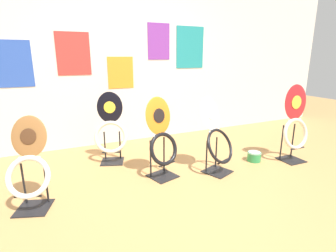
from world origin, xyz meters
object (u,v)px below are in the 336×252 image
toilet_seat_display_jazz_black (111,132)px  paint_can (254,156)px  toilet_seat_display_woodgrain (29,167)px  toilet_seat_display_orange_sun (162,139)px  toilet_seat_display_white_plain (216,138)px  toilet_seat_display_crimson_swirl (295,126)px

toilet_seat_display_jazz_black → paint_can: toilet_seat_display_jazz_black is taller
toilet_seat_display_woodgrain → toilet_seat_display_orange_sun: bearing=4.5°
toilet_seat_display_orange_sun → toilet_seat_display_white_plain: (0.63, -0.15, -0.02)m
paint_can → toilet_seat_display_woodgrain: bearing=-180.0°
toilet_seat_display_orange_sun → paint_can: (1.27, -0.10, -0.37)m
toilet_seat_display_jazz_black → toilet_seat_display_orange_sun: size_ratio=1.00×
toilet_seat_display_orange_sun → toilet_seat_display_white_plain: toilet_seat_display_orange_sun is taller
toilet_seat_display_jazz_black → toilet_seat_display_orange_sun: bearing=-57.4°
toilet_seat_display_jazz_black → paint_can: bearing=-24.0°
toilet_seat_display_woodgrain → toilet_seat_display_orange_sun: size_ratio=0.91×
toilet_seat_display_crimson_swirl → toilet_seat_display_woodgrain: (-3.03, 0.18, -0.08)m
toilet_seat_display_jazz_black → paint_can: size_ratio=5.12×
toilet_seat_display_jazz_black → toilet_seat_display_orange_sun: 0.77m
toilet_seat_display_white_plain → toilet_seat_display_jazz_black: bearing=142.6°
toilet_seat_display_woodgrain → toilet_seat_display_crimson_swirl: bearing=-3.5°
toilet_seat_display_white_plain → toilet_seat_display_crimson_swirl: bearing=-7.3°
toilet_seat_display_crimson_swirl → toilet_seat_display_orange_sun: 1.75m
toilet_seat_display_woodgrain → paint_can: toilet_seat_display_woodgrain is taller
toilet_seat_display_jazz_black → toilet_seat_display_white_plain: toilet_seat_display_jazz_black is taller
toilet_seat_display_crimson_swirl → paint_can: 0.64m
toilet_seat_display_crimson_swirl → paint_can: bearing=158.0°
toilet_seat_display_woodgrain → toilet_seat_display_jazz_black: bearing=40.3°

